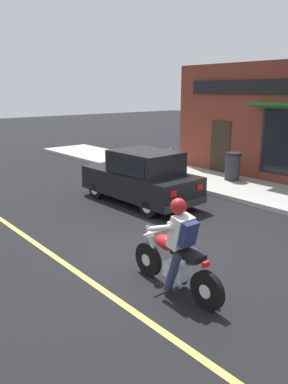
# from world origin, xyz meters

# --- Properties ---
(ground_plane) EXTENTS (80.00, 80.00, 0.00)m
(ground_plane) POSITION_xyz_m (0.00, 0.00, 0.00)
(ground_plane) COLOR black
(sidewalk_curb) EXTENTS (2.60, 22.00, 0.14)m
(sidewalk_curb) POSITION_xyz_m (5.41, 3.00, 0.07)
(sidewalk_curb) COLOR #ADAAA3
(sidewalk_curb) RESTS_ON ground
(lane_stripe) EXTENTS (0.12, 19.80, 0.01)m
(lane_stripe) POSITION_xyz_m (-1.80, 3.00, 0.00)
(lane_stripe) COLOR #D1C64C
(lane_stripe) RESTS_ON ground
(motorcycle_with_rider) EXTENTS (0.56, 2.02, 1.62)m
(motorcycle_with_rider) POSITION_xyz_m (-0.88, -1.23, 0.68)
(motorcycle_with_rider) COLOR black
(motorcycle_with_rider) RESTS_ON ground
(car_hatchback) EXTENTS (1.73, 3.82, 1.57)m
(car_hatchback) POSITION_xyz_m (1.94, 3.04, 0.77)
(car_hatchback) COLOR black
(car_hatchback) RESTS_ON ground
(trash_bin) EXTENTS (0.56, 0.56, 0.98)m
(trash_bin) POSITION_xyz_m (5.92, 2.74, 0.64)
(trash_bin) COLOR #2D2D33
(trash_bin) RESTS_ON sidewalk_curb
(fire_hydrant) EXTENTS (0.36, 0.24, 0.88)m
(fire_hydrant) POSITION_xyz_m (5.46, 5.40, 0.57)
(fire_hydrant) COLOR red
(fire_hydrant) RESTS_ON sidewalk_curb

